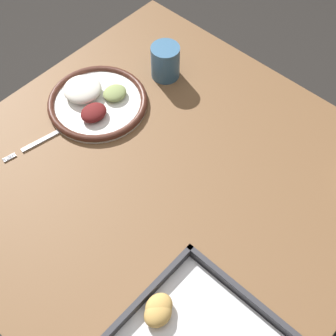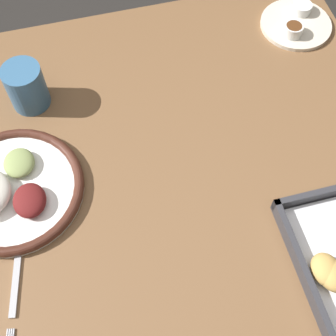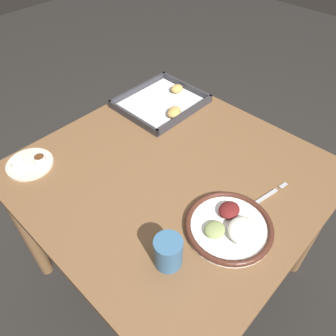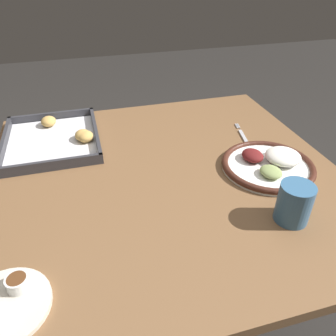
{
  "view_description": "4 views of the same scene",
  "coord_description": "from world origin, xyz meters",
  "px_view_note": "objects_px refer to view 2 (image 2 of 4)",
  "views": [
    {
      "loc": [
        0.46,
        0.44,
        1.72
      ],
      "look_at": [
        -0.02,
        0.0,
        0.77
      ],
      "focal_mm": 50.0,
      "sensor_mm": 36.0,
      "label": 1
    },
    {
      "loc": [
        0.42,
        -0.11,
        1.57
      ],
      "look_at": [
        -0.02,
        0.0,
        0.77
      ],
      "focal_mm": 50.0,
      "sensor_mm": 36.0,
      "label": 2
    },
    {
      "loc": [
        -0.62,
        -0.57,
        1.61
      ],
      "look_at": [
        -0.02,
        0.0,
        0.77
      ],
      "focal_mm": 35.0,
      "sensor_mm": 36.0,
      "label": 3
    },
    {
      "loc": [
        -0.77,
        0.21,
        1.3
      ],
      "look_at": [
        -0.02,
        0.0,
        0.77
      ],
      "focal_mm": 35.0,
      "sensor_mm": 36.0,
      "label": 4
    }
  ],
  "objects_px": {
    "saucer_plate": "(296,23)",
    "drinking_cup": "(26,87)",
    "dinner_plate": "(10,189)",
    "fork": "(16,282)"
  },
  "relations": [
    {
      "from": "dinner_plate",
      "to": "fork",
      "type": "bearing_deg",
      "value": -3.12
    },
    {
      "from": "dinner_plate",
      "to": "drinking_cup",
      "type": "distance_m",
      "value": 0.23
    },
    {
      "from": "drinking_cup",
      "to": "fork",
      "type": "bearing_deg",
      "value": -10.55
    },
    {
      "from": "dinner_plate",
      "to": "saucer_plate",
      "type": "xyz_separation_m",
      "value": [
        -0.29,
        0.72,
        -0.0
      ]
    },
    {
      "from": "fork",
      "to": "drinking_cup",
      "type": "xyz_separation_m",
      "value": [
        -0.4,
        0.07,
        0.05
      ]
    },
    {
      "from": "saucer_plate",
      "to": "dinner_plate",
      "type": "bearing_deg",
      "value": -68.25
    },
    {
      "from": "saucer_plate",
      "to": "drinking_cup",
      "type": "height_order",
      "value": "drinking_cup"
    },
    {
      "from": "dinner_plate",
      "to": "drinking_cup",
      "type": "xyz_separation_m",
      "value": [
        -0.22,
        0.06,
        0.04
      ]
    },
    {
      "from": "dinner_plate",
      "to": "saucer_plate",
      "type": "distance_m",
      "value": 0.77
    },
    {
      "from": "dinner_plate",
      "to": "saucer_plate",
      "type": "bearing_deg",
      "value": 111.75
    }
  ]
}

